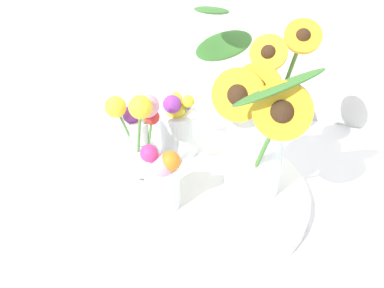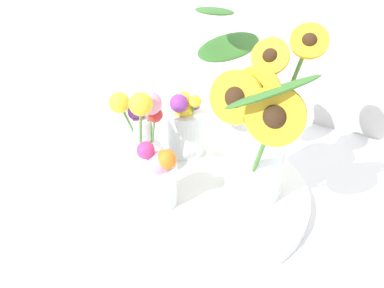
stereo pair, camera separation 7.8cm
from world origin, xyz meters
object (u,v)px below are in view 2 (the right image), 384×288
object	(u,v)px
mason_jar_sunflowers	(256,131)
vase_small_center	(159,175)
vase_bulb_right	(143,138)
vase_small_back	(186,125)
serving_tray	(192,193)

from	to	relation	value
mason_jar_sunflowers	vase_small_center	distance (m)	0.18
vase_small_center	vase_bulb_right	size ratio (longest dim) A/B	0.68
mason_jar_sunflowers	vase_small_back	xyz separation A→B (m)	(-0.17, 0.07, -0.07)
vase_small_center	vase_bulb_right	bearing A→B (deg)	138.96
vase_small_center	mason_jar_sunflowers	bearing A→B (deg)	37.33
serving_tray	vase_small_back	world-z (taller)	vase_small_back
mason_jar_sunflowers	vase_bulb_right	bearing A→B (deg)	-169.76
vase_bulb_right	vase_small_center	bearing A→B (deg)	-41.04
serving_tray	mason_jar_sunflowers	world-z (taller)	mason_jar_sunflowers
vase_small_center	serving_tray	bearing A→B (deg)	64.29
serving_tray	mason_jar_sunflowers	distance (m)	0.18
serving_tray	vase_small_center	bearing A→B (deg)	-115.71
serving_tray	mason_jar_sunflowers	xyz separation A→B (m)	(0.10, 0.04, 0.14)
vase_bulb_right	mason_jar_sunflowers	bearing A→B (deg)	10.24
serving_tray	vase_small_center	size ratio (longest dim) A/B	3.22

